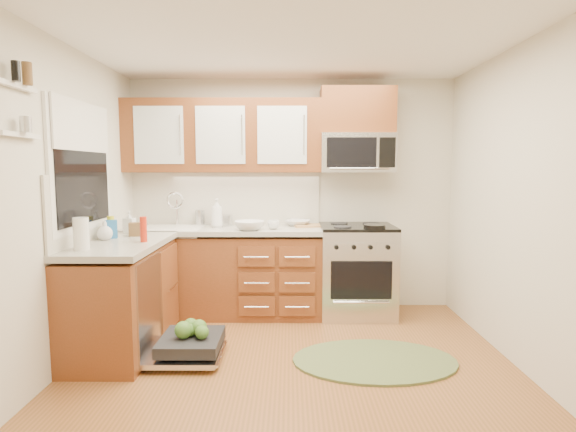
{
  "coord_description": "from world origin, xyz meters",
  "views": [
    {
      "loc": [
        -0.02,
        -3.2,
        1.54
      ],
      "look_at": [
        -0.04,
        0.85,
        1.11
      ],
      "focal_mm": 28.0,
      "sensor_mm": 36.0,
      "label": 1
    }
  ],
  "objects_px": {
    "bowl_b": "(249,226)",
    "cup": "(273,225)",
    "upper_cabinets": "(223,136)",
    "range": "(356,270)",
    "microwave": "(357,153)",
    "cutting_board": "(309,226)",
    "bowl_a": "(298,223)",
    "sink": "(172,240)",
    "skillet": "(374,227)",
    "rug": "(375,361)",
    "paper_towel_roll": "(81,234)",
    "dishwasher": "(187,347)",
    "stock_pot": "(223,220)"
  },
  "relations": [
    {
      "from": "paper_towel_roll",
      "to": "sink",
      "type": "bearing_deg",
      "value": 74.61
    },
    {
      "from": "microwave",
      "to": "paper_towel_roll",
      "type": "distance_m",
      "value": 2.75
    },
    {
      "from": "bowl_a",
      "to": "paper_towel_roll",
      "type": "bearing_deg",
      "value": -139.14
    },
    {
      "from": "skillet",
      "to": "cup",
      "type": "xyz_separation_m",
      "value": [
        -1.0,
        0.13,
        0.0
      ]
    },
    {
      "from": "upper_cabinets",
      "to": "microwave",
      "type": "distance_m",
      "value": 1.42
    },
    {
      "from": "dishwasher",
      "to": "cutting_board",
      "type": "relative_size",
      "value": 2.29
    },
    {
      "from": "upper_cabinets",
      "to": "range",
      "type": "xyz_separation_m",
      "value": [
        1.41,
        -0.15,
        -1.4
      ]
    },
    {
      "from": "microwave",
      "to": "stock_pot",
      "type": "relative_size",
      "value": 3.82
    },
    {
      "from": "cup",
      "to": "cutting_board",
      "type": "bearing_deg",
      "value": 29.52
    },
    {
      "from": "cutting_board",
      "to": "upper_cabinets",
      "type": "bearing_deg",
      "value": 176.59
    },
    {
      "from": "skillet",
      "to": "range",
      "type": "bearing_deg",
      "value": 117.83
    },
    {
      "from": "cutting_board",
      "to": "dishwasher",
      "type": "bearing_deg",
      "value": -130.42
    },
    {
      "from": "range",
      "to": "microwave",
      "type": "height_order",
      "value": "microwave"
    },
    {
      "from": "skillet",
      "to": "cutting_board",
      "type": "xyz_separation_m",
      "value": [
        -0.63,
        0.34,
        -0.03
      ]
    },
    {
      "from": "cutting_board",
      "to": "bowl_a",
      "type": "bearing_deg",
      "value": 149.08
    },
    {
      "from": "cutting_board",
      "to": "skillet",
      "type": "bearing_deg",
      "value": -28.36
    },
    {
      "from": "microwave",
      "to": "sink",
      "type": "distance_m",
      "value": 2.13
    },
    {
      "from": "sink",
      "to": "skillet",
      "type": "height_order",
      "value": "skillet"
    },
    {
      "from": "dishwasher",
      "to": "cutting_board",
      "type": "distance_m",
      "value": 1.81
    },
    {
      "from": "range",
      "to": "stock_pot",
      "type": "bearing_deg",
      "value": 173.17
    },
    {
      "from": "bowl_b",
      "to": "cutting_board",
      "type": "bearing_deg",
      "value": 24.09
    },
    {
      "from": "sink",
      "to": "skillet",
      "type": "relative_size",
      "value": 2.92
    },
    {
      "from": "bowl_b",
      "to": "cup",
      "type": "xyz_separation_m",
      "value": [
        0.24,
        0.06,
        0.0
      ]
    },
    {
      "from": "skillet",
      "to": "cutting_board",
      "type": "relative_size",
      "value": 0.69
    },
    {
      "from": "skillet",
      "to": "bowl_b",
      "type": "distance_m",
      "value": 1.24
    },
    {
      "from": "sink",
      "to": "dishwasher",
      "type": "distance_m",
      "value": 1.38
    },
    {
      "from": "rug",
      "to": "dishwasher",
      "type": "bearing_deg",
      "value": 178.06
    },
    {
      "from": "cup",
      "to": "upper_cabinets",
      "type": "bearing_deg",
      "value": 153.87
    },
    {
      "from": "rug",
      "to": "skillet",
      "type": "height_order",
      "value": "skillet"
    },
    {
      "from": "paper_towel_roll",
      "to": "bowl_a",
      "type": "distance_m",
      "value": 2.2
    },
    {
      "from": "bowl_a",
      "to": "cutting_board",
      "type": "bearing_deg",
      "value": -30.92
    },
    {
      "from": "upper_cabinets",
      "to": "microwave",
      "type": "bearing_deg",
      "value": -1.02
    },
    {
      "from": "dishwasher",
      "to": "skillet",
      "type": "bearing_deg",
      "value": 27.76
    },
    {
      "from": "cutting_board",
      "to": "bowl_b",
      "type": "bearing_deg",
      "value": -155.91
    },
    {
      "from": "sink",
      "to": "bowl_b",
      "type": "distance_m",
      "value": 0.86
    },
    {
      "from": "skillet",
      "to": "rug",
      "type": "bearing_deg",
      "value": -99.43
    },
    {
      "from": "skillet",
      "to": "bowl_a",
      "type": "bearing_deg",
      "value": 151.24
    },
    {
      "from": "rug",
      "to": "cutting_board",
      "type": "distance_m",
      "value": 1.64
    },
    {
      "from": "sink",
      "to": "cup",
      "type": "xyz_separation_m",
      "value": [
        1.06,
        -0.11,
        0.17
      ]
    },
    {
      "from": "range",
      "to": "dishwasher",
      "type": "bearing_deg",
      "value": -143.73
    },
    {
      "from": "upper_cabinets",
      "to": "rug",
      "type": "distance_m",
      "value": 2.67
    },
    {
      "from": "rug",
      "to": "cup",
      "type": "height_order",
      "value": "cup"
    },
    {
      "from": "sink",
      "to": "cup",
      "type": "relative_size",
      "value": 5.22
    },
    {
      "from": "rug",
      "to": "bowl_b",
      "type": "relative_size",
      "value": 4.46
    },
    {
      "from": "upper_cabinets",
      "to": "cutting_board",
      "type": "bearing_deg",
      "value": -3.41
    },
    {
      "from": "microwave",
      "to": "range",
      "type": "bearing_deg",
      "value": -90.0
    },
    {
      "from": "upper_cabinets",
      "to": "sink",
      "type": "relative_size",
      "value": 3.31
    },
    {
      "from": "sink",
      "to": "skillet",
      "type": "xyz_separation_m",
      "value": [
        2.06,
        -0.24,
        0.17
      ]
    },
    {
      "from": "microwave",
      "to": "bowl_b",
      "type": "relative_size",
      "value": 2.58
    },
    {
      "from": "range",
      "to": "bowl_a",
      "type": "height_order",
      "value": "bowl_a"
    }
  ]
}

